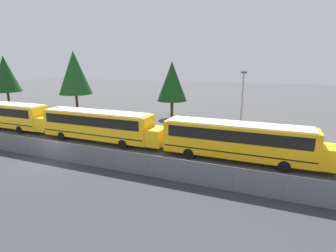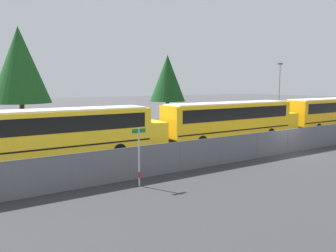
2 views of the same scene
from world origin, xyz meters
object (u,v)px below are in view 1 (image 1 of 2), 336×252
Objects in this scene: light_pole at (242,103)px; tree_3 at (5,74)px; school_bus_2 at (99,124)px; school_bus_3 at (240,139)px; tree_0 at (172,82)px; school_bus_1 at (6,114)px; tree_2 at (75,73)px.

light_pole is 0.77× the size of tree_3.
school_bus_2 is 1.91× the size of light_pole.
school_bus_3 is 48.68m from tree_3.
school_bus_3 is at bearing -83.14° from light_pole.
school_bus_3 is (14.40, -0.15, 0.00)m from school_bus_2.
school_bus_2 is 1.66× the size of tree_0.
school_bus_1 is 1.38× the size of tree_2.
tree_0 is at bearing 3.67° from tree_2.
tree_0 is 0.83× the size of tree_2.
tree_3 reaches higher than light_pole.
school_bus_1 is at bearing -167.67° from light_pole.
school_bus_3 is 1.66× the size of tree_0.
light_pole is 0.72× the size of tree_2.
tree_2 is 17.51m from tree_3.
tree_3 is (-46.46, 13.93, 4.14)m from school_bus_3.
tree_0 is (-11.89, 14.52, 3.55)m from school_bus_3.
light_pole is at bearing -35.86° from tree_0.
tree_3 is at bearing 142.64° from school_bus_1.
school_bus_3 is (28.72, -0.39, 0.00)m from school_bus_1.
school_bus_2 is 14.40m from school_bus_3.
tree_0 is (16.83, 14.14, 3.55)m from school_bus_1.
school_bus_3 is at bearing -24.88° from tree_2.
tree_0 is at bearing 144.14° from light_pole.
tree_3 is at bearing 156.74° from school_bus_2.
tree_2 is (-14.56, 13.28, 4.63)m from school_bus_2.
school_bus_3 is 32.26m from tree_2.
school_bus_2 is 1.38× the size of tree_2.
light_pole is (13.62, 6.35, 2.11)m from school_bus_2.
school_bus_1 is 1.46× the size of tree_3.
tree_2 reaches higher than school_bus_3.
school_bus_3 is 1.91× the size of light_pole.
light_pole is at bearing 24.98° from school_bus_2.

